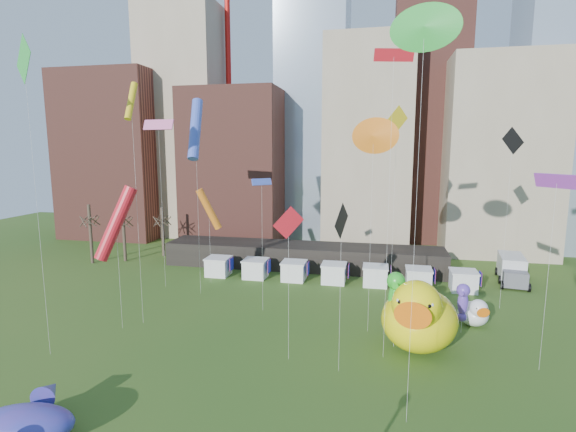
% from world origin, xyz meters
% --- Properties ---
extents(skyline, '(101.00, 23.00, 68.00)m').
position_xyz_m(skyline, '(2.25, 61.06, 21.44)').
color(skyline, brown).
rests_on(skyline, ground).
extents(pavilion, '(38.00, 6.00, 3.20)m').
position_xyz_m(pavilion, '(-4.00, 42.00, 1.60)').
color(pavilion, black).
rests_on(pavilion, ground).
extents(vendor_tents, '(33.24, 2.80, 2.40)m').
position_xyz_m(vendor_tents, '(1.02, 36.00, 1.11)').
color(vendor_tents, white).
rests_on(vendor_tents, ground).
extents(bare_trees, '(8.44, 6.44, 8.50)m').
position_xyz_m(bare_trees, '(-30.17, 40.54, 4.01)').
color(bare_trees, '#382B21').
rests_on(bare_trees, ground).
extents(big_duck, '(7.42, 8.92, 6.41)m').
position_xyz_m(big_duck, '(9.57, 19.27, 2.94)').
color(big_duck, '#FFED0D').
rests_on(big_duck, ground).
extents(small_duck, '(3.32, 3.93, 2.80)m').
position_xyz_m(small_duck, '(15.11, 25.56, 1.29)').
color(small_duck, white).
rests_on(small_duck, ground).
extents(seahorse_green, '(1.60, 1.96, 6.45)m').
position_xyz_m(seahorse_green, '(7.71, 19.56, 4.61)').
color(seahorse_green, silver).
rests_on(seahorse_green, ground).
extents(seahorse_purple, '(1.49, 1.69, 4.60)m').
position_xyz_m(seahorse_purple, '(13.71, 23.62, 3.15)').
color(seahorse_purple, silver).
rests_on(seahorse_purple, ground).
extents(whale_inflatable, '(6.11, 7.11, 2.45)m').
position_xyz_m(whale_inflatable, '(-12.92, 3.24, 1.12)').
color(whale_inflatable, '#563798').
rests_on(whale_inflatable, ground).
extents(box_truck, '(3.80, 7.77, 3.17)m').
position_xyz_m(box_truck, '(22.47, 40.94, 1.63)').
color(box_truck, silver).
rests_on(box_truck, ground).
extents(kite_0, '(2.87, 1.12, 23.35)m').
position_xyz_m(kite_0, '(6.85, 17.60, 22.70)').
color(kite_0, silver).
rests_on(kite_0, ground).
extents(kite_1, '(3.85, 1.00, 19.56)m').
position_xyz_m(kite_1, '(-18.50, 30.23, 18.90)').
color(kite_1, silver).
rests_on(kite_1, ground).
extents(kite_2, '(1.42, 2.31, 18.43)m').
position_xyz_m(kite_2, '(18.66, 30.79, 16.75)').
color(kite_2, silver).
rests_on(kite_2, ground).
extents(kite_3, '(2.50, 0.94, 23.88)m').
position_xyz_m(kite_3, '(8.17, 9.40, 22.59)').
color(kite_3, silver).
rests_on(kite_3, ground).
extents(kite_4, '(0.67, 2.04, 22.15)m').
position_xyz_m(kite_4, '(-15.37, 19.81, 20.39)').
color(kite_4, silver).
rests_on(kite_4, ground).
extents(kite_5, '(1.73, 1.72, 13.45)m').
position_xyz_m(kite_5, '(-5.11, 25.25, 12.99)').
color(kite_5, silver).
rests_on(kite_5, ground).
extents(kite_6, '(2.83, 1.86, 18.93)m').
position_xyz_m(kite_6, '(5.51, 22.32, 17.39)').
color(kite_6, silver).
rests_on(kite_6, ground).
extents(kite_8, '(2.12, 1.32, 12.10)m').
position_xyz_m(kite_8, '(-0.43, 15.73, 10.70)').
color(kite_8, silver).
rests_on(kite_8, ground).
extents(kite_10, '(0.75, 2.44, 12.57)m').
position_xyz_m(kite_10, '(3.60, 14.71, 11.13)').
color(kite_10, silver).
rests_on(kite_10, ground).
extents(kite_11, '(2.97, 1.88, 24.45)m').
position_xyz_m(kite_11, '(-19.31, 12.50, 22.35)').
color(kite_11, silver).
rests_on(kite_11, ground).
extents(kite_12, '(2.07, 1.83, 20.37)m').
position_xyz_m(kite_12, '(7.56, 27.42, 18.60)').
color(kite_12, silver).
rests_on(kite_12, ground).
extents(kite_13, '(1.83, 4.12, 21.77)m').
position_xyz_m(kite_13, '(-13.46, 28.92, 18.38)').
color(kite_13, silver).
rests_on(kite_13, ground).
extents(kite_14, '(3.03, 2.23, 11.72)m').
position_xyz_m(kite_14, '(-13.70, 32.63, 9.17)').
color(kite_14, silver).
rests_on(kite_14, ground).
extents(kite_15, '(2.30, 2.96, 14.60)m').
position_xyz_m(kite_15, '(18.22, 17.90, 14.03)').
color(kite_15, silver).
rests_on(kite_15, ground).
extents(kite_16, '(3.85, 3.29, 13.16)m').
position_xyz_m(kite_16, '(-16.60, 18.33, 9.79)').
color(kite_16, silver).
rests_on(kite_16, ground).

